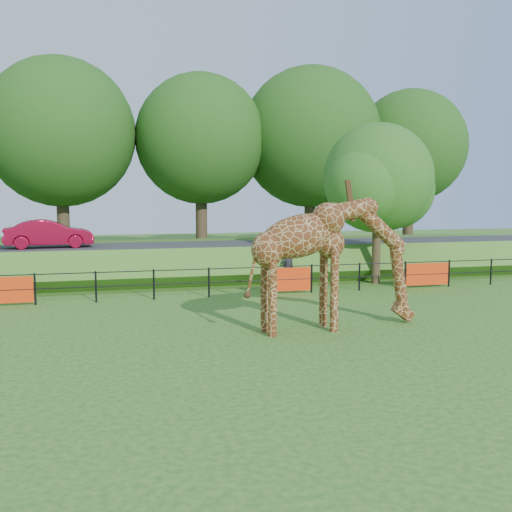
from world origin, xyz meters
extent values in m
plane|color=#245F17|center=(0.00, 0.00, 0.00)|extent=(90.00, 90.00, 0.00)
cube|color=#245F17|center=(0.00, 15.50, 0.65)|extent=(40.00, 9.00, 1.30)
cube|color=#333335|center=(0.00, 14.00, 1.36)|extent=(40.00, 5.00, 0.12)
imported|color=maroon|center=(-6.09, 14.36, 2.04)|extent=(3.91, 1.73, 1.25)
imported|color=black|center=(3.62, 9.81, 0.73)|extent=(0.57, 0.40, 1.46)
cylinder|color=#312516|center=(7.50, 9.60, 1.60)|extent=(0.36, 0.36, 3.20)
sphere|color=#1B5618|center=(7.50, 9.60, 4.46)|extent=(4.60, 4.60, 4.60)
sphere|color=#1B5618|center=(8.65, 10.29, 4.00)|extent=(3.45, 3.45, 3.45)
sphere|color=#1B5618|center=(6.58, 8.91, 4.12)|extent=(3.22, 3.22, 3.22)
cylinder|color=#312516|center=(-6.00, 22.00, 2.50)|extent=(0.70, 0.70, 5.00)
sphere|color=#164412|center=(-6.00, 22.00, 7.31)|extent=(8.40, 8.40, 8.40)
cylinder|color=#312516|center=(2.00, 22.00, 2.50)|extent=(0.70, 0.70, 5.00)
sphere|color=#164412|center=(2.00, 22.00, 7.14)|extent=(7.80, 7.80, 7.80)
cylinder|color=#312516|center=(9.00, 22.00, 2.50)|extent=(0.70, 0.70, 5.00)
sphere|color=#164412|center=(9.00, 22.00, 7.42)|extent=(8.80, 8.80, 8.80)
cylinder|color=#312516|center=(16.00, 22.00, 2.50)|extent=(0.70, 0.70, 5.00)
sphere|color=#164412|center=(16.00, 22.00, 7.04)|extent=(7.40, 7.40, 7.40)
camera|label=1|loc=(-3.55, -12.46, 3.67)|focal=40.00mm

